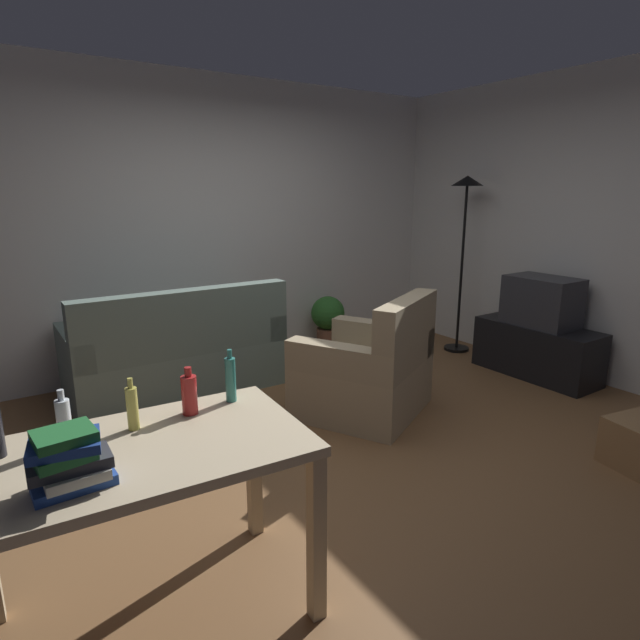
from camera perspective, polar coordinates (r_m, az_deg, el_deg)
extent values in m
cube|color=brown|center=(3.64, 3.15, -13.55)|extent=(5.20, 4.40, 0.02)
cube|color=silver|center=(5.16, -11.67, 10.20)|extent=(5.20, 0.10, 2.70)
cube|color=silver|center=(5.23, 27.15, 9.01)|extent=(0.10, 4.40, 2.70)
cube|color=slate|center=(4.66, -15.46, -4.89)|extent=(1.72, 0.84, 0.40)
cube|color=slate|center=(4.22, -14.39, -0.28)|extent=(1.72, 0.16, 0.52)
cube|color=slate|center=(4.86, -6.96, 0.10)|extent=(0.16, 0.84, 0.22)
cube|color=slate|center=(4.41, -25.38, -2.63)|extent=(0.16, 0.84, 0.22)
cube|color=black|center=(5.19, 22.62, -3.08)|extent=(0.44, 1.10, 0.48)
cube|color=#2D2D33|center=(5.08, 23.11, 1.89)|extent=(0.40, 0.60, 0.44)
cube|color=black|center=(5.25, 24.35, 2.13)|extent=(0.01, 0.52, 0.36)
cylinder|color=black|center=(5.80, 14.70, -3.01)|extent=(0.26, 0.26, 0.03)
cylinder|color=black|center=(5.61, 15.24, 5.36)|extent=(0.03, 0.03, 1.68)
cone|color=black|center=(5.56, 15.85, 14.46)|extent=(0.32, 0.32, 0.10)
cube|color=#C6B28E|center=(2.08, -18.82, -13.43)|extent=(1.24, 0.77, 0.04)
cube|color=tan|center=(2.19, -0.39, -22.77)|extent=(0.06, 0.06, 0.72)
cube|color=tan|center=(2.66, -7.28, -15.65)|extent=(0.06, 0.06, 0.72)
cylinder|color=brown|center=(5.65, 0.86, -1.99)|extent=(0.24, 0.24, 0.22)
sphere|color=#2D6B28|center=(5.58, 0.87, 0.77)|extent=(0.36, 0.36, 0.36)
cube|color=tan|center=(4.08, 4.64, -7.15)|extent=(1.19, 1.16, 0.40)
cube|color=tan|center=(3.82, 9.43, -1.53)|extent=(0.87, 0.56, 0.52)
cube|color=tan|center=(4.31, 6.74, -1.71)|extent=(0.53, 0.82, 0.22)
cube|color=tan|center=(3.66, 2.34, -4.49)|extent=(0.53, 0.82, 0.22)
cylinder|color=silver|center=(2.15, -26.20, -10.08)|extent=(0.05, 0.05, 0.18)
cylinder|color=silver|center=(2.11, -26.52, -7.36)|extent=(0.02, 0.02, 0.04)
cylinder|color=#BCB24C|center=(2.18, -19.85, -9.12)|extent=(0.04, 0.04, 0.17)
cylinder|color=#BCB24C|center=(2.15, -20.08, -6.51)|extent=(0.02, 0.02, 0.04)
cylinder|color=#AD2323|center=(2.26, -14.10, -7.98)|extent=(0.07, 0.07, 0.17)
cylinder|color=#AD2323|center=(2.23, -14.26, -5.53)|extent=(0.03, 0.03, 0.04)
cylinder|color=teal|center=(2.35, -9.76, -6.47)|extent=(0.05, 0.05, 0.20)
cylinder|color=teal|center=(2.31, -9.89, -3.69)|extent=(0.02, 0.02, 0.04)
cube|color=navy|center=(1.89, -25.30, -15.86)|extent=(0.25, 0.13, 0.03)
cube|color=beige|center=(1.88, -25.26, -14.82)|extent=(0.19, 0.18, 0.03)
cube|color=#333338|center=(1.86, -25.73, -13.96)|extent=(0.25, 0.14, 0.04)
cube|color=#236B33|center=(1.83, -26.22, -13.17)|extent=(0.18, 0.15, 0.04)
cube|color=navy|center=(1.82, -26.19, -12.11)|extent=(0.23, 0.20, 0.03)
cube|color=#236B33|center=(1.80, -26.23, -11.32)|extent=(0.18, 0.16, 0.03)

